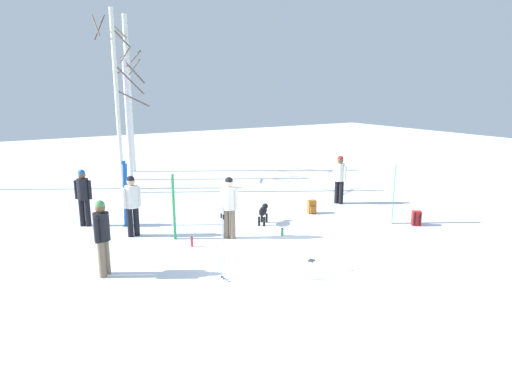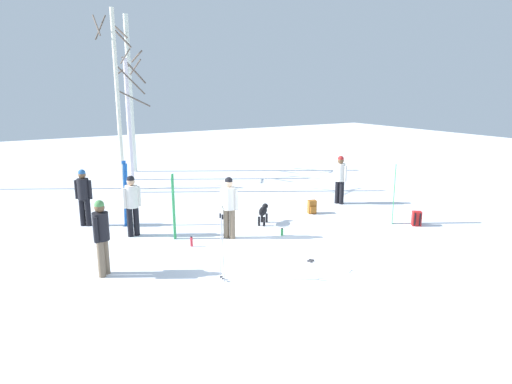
% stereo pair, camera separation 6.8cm
% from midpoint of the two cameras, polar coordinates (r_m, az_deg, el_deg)
% --- Properties ---
extents(ground_plane, '(60.00, 60.00, 0.00)m').
position_cam_midpoint_polar(ground_plane, '(11.65, 3.10, -7.52)').
color(ground_plane, white).
extents(person_0, '(0.36, 0.43, 1.72)m').
position_cam_midpoint_polar(person_0, '(12.43, -3.50, -1.45)').
color(person_0, '#72604C').
rests_on(person_0, ground_plane).
extents(person_1, '(0.44, 0.34, 1.72)m').
position_cam_midpoint_polar(person_1, '(14.44, -20.81, -0.24)').
color(person_1, black).
rests_on(person_1, ground_plane).
extents(person_2, '(0.38, 0.41, 1.72)m').
position_cam_midpoint_polar(person_2, '(10.52, -18.78, -4.87)').
color(person_2, '#72604C').
rests_on(person_2, ground_plane).
extents(person_3, '(0.52, 0.34, 1.72)m').
position_cam_midpoint_polar(person_3, '(13.05, -15.32, -1.20)').
color(person_3, black).
rests_on(person_3, ground_plane).
extents(person_4, '(0.34, 0.50, 1.72)m').
position_cam_midpoint_polar(person_4, '(16.37, 10.24, 1.92)').
color(person_4, black).
rests_on(person_4, ground_plane).
extents(dog, '(0.65, 0.68, 0.57)m').
position_cam_midpoint_polar(dog, '(13.86, 0.76, -2.43)').
color(dog, black).
rests_on(dog, ground_plane).
extents(ski_pair_planted_0, '(0.20, 0.03, 1.97)m').
position_cam_midpoint_polar(ski_pair_planted_0, '(14.06, -16.05, -0.23)').
color(ski_pair_planted_0, blue).
rests_on(ski_pair_planted_0, ground_plane).
extents(ski_pair_planted_1, '(0.13, 0.12, 1.82)m').
position_cam_midpoint_polar(ski_pair_planted_1, '(12.55, -10.34, -1.86)').
color(ski_pair_planted_1, green).
rests_on(ski_pair_planted_1, ground_plane).
extents(ski_pair_planted_2, '(0.12, 0.12, 1.84)m').
position_cam_midpoint_polar(ski_pair_planted_2, '(14.37, 16.64, -0.27)').
color(ski_pair_planted_2, green).
rests_on(ski_pair_planted_2, ground_plane).
extents(ski_pair_lying_0, '(0.97, 1.84, 0.05)m').
position_cam_midpoint_polar(ski_pair_lying_0, '(11.10, 6.91, -8.61)').
color(ski_pair_lying_0, white).
rests_on(ski_pair_lying_0, ground_plane).
extents(ski_poles_0, '(0.07, 0.21, 1.49)m').
position_cam_midpoint_polar(ski_poles_0, '(9.77, -4.35, -6.69)').
color(ski_poles_0, '#B2B2BC').
rests_on(ski_poles_0, ground_plane).
extents(backpack_0, '(0.34, 0.34, 0.44)m').
position_cam_midpoint_polar(backpack_0, '(14.56, 19.18, -3.12)').
color(backpack_0, red).
rests_on(backpack_0, ground_plane).
extents(backpack_1, '(0.31, 0.33, 0.44)m').
position_cam_midpoint_polar(backpack_1, '(15.13, 6.84, -1.86)').
color(backpack_1, '#99591E').
rests_on(backpack_1, ground_plane).
extents(water_bottle_0, '(0.07, 0.07, 0.27)m').
position_cam_midpoint_polar(water_bottle_0, '(12.13, -8.15, -6.15)').
color(water_bottle_0, red).
rests_on(water_bottle_0, ground_plane).
extents(water_bottle_1, '(0.08, 0.08, 0.21)m').
position_cam_midpoint_polar(water_bottle_1, '(12.90, 3.13, -4.98)').
color(water_bottle_1, green).
rests_on(water_bottle_1, ground_plane).
extents(birch_tree_1, '(1.20, 1.26, 6.85)m').
position_cam_midpoint_polar(birch_tree_1, '(18.30, -17.07, 10.92)').
color(birch_tree_1, silver).
rests_on(birch_tree_1, ground_plane).
extents(birch_tree_2, '(1.40, 1.41, 5.23)m').
position_cam_midpoint_polar(birch_tree_2, '(20.82, -15.72, 9.03)').
color(birch_tree_2, silver).
rests_on(birch_tree_2, ground_plane).
extents(birch_tree_3, '(1.34, 1.26, 7.27)m').
position_cam_midpoint_polar(birch_tree_3, '(22.81, -15.60, 11.88)').
color(birch_tree_3, silver).
rests_on(birch_tree_3, ground_plane).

